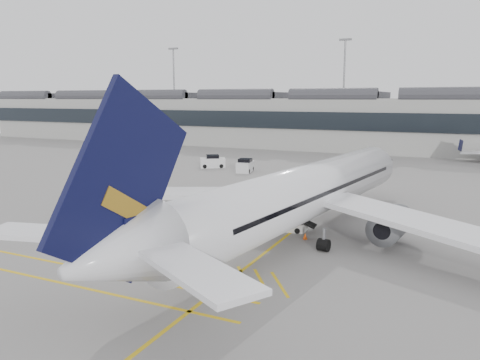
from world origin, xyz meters
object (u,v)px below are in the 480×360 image
at_px(belt_loader, 281,223).
at_px(pushback_tug, 183,211).
at_px(airliner_main, 302,194).
at_px(ramp_agent_a, 233,213).
at_px(baggage_cart_a, 292,201).
at_px(ramp_agent_b, 246,206).

relative_size(belt_loader, pushback_tug, 1.75).
bearing_deg(airliner_main, ramp_agent_a, 173.13).
xyz_separation_m(airliner_main, baggage_cart_a, (-3.57, 8.08, -2.47)).
bearing_deg(belt_loader, ramp_agent_a, 172.43).
distance_m(airliner_main, pushback_tug, 12.31).
distance_m(ramp_agent_a, ramp_agent_b, 2.74).
xyz_separation_m(airliner_main, ramp_agent_b, (-6.90, 4.60, -2.58)).
height_order(belt_loader, pushback_tug, belt_loader).
bearing_deg(pushback_tug, belt_loader, 7.45).
bearing_deg(baggage_cart_a, ramp_agent_b, -139.60).
bearing_deg(baggage_cart_a, ramp_agent_a, -124.29).
bearing_deg(ramp_agent_b, ramp_agent_a, 91.09).
distance_m(ramp_agent_a, pushback_tug, 5.00).
height_order(baggage_cart_a, ramp_agent_b, baggage_cart_a).
bearing_deg(pushback_tug, baggage_cart_a, 44.66).
height_order(airliner_main, baggage_cart_a, airliner_main).
bearing_deg(pushback_tug, ramp_agent_b, 39.04).
xyz_separation_m(ramp_agent_b, pushback_tug, (-5.00, -3.32, -0.31)).
height_order(ramp_agent_b, pushback_tug, ramp_agent_b).
relative_size(belt_loader, baggage_cart_a, 2.40).
bearing_deg(ramp_agent_b, belt_loader, 149.16).
relative_size(airliner_main, baggage_cart_a, 21.81).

